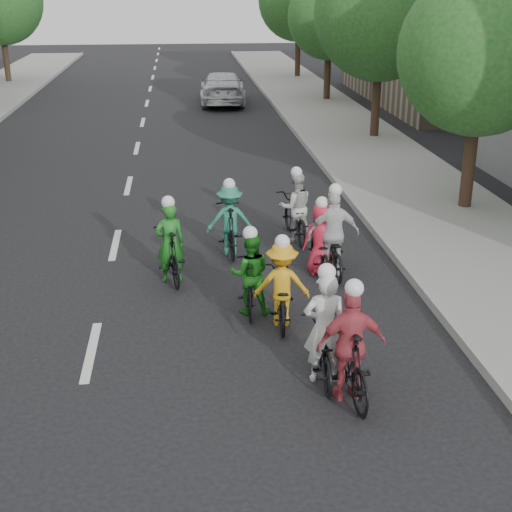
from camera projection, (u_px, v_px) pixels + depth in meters
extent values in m
plane|color=black|center=(91.00, 352.00, 11.47)|extent=(120.00, 120.00, 0.00)
cube|color=gray|center=(396.00, 176.00, 21.51)|extent=(4.00, 80.00, 0.15)
cube|color=#999993|center=(333.00, 177.00, 21.31)|extent=(0.18, 80.00, 0.18)
cube|color=gray|center=(481.00, 16.00, 33.86)|extent=(10.00, 14.00, 8.00)
cylinder|color=black|center=(6.00, 62.00, 40.80)|extent=(0.32, 0.32, 2.48)
cylinder|color=black|center=(468.00, 168.00, 18.05)|extent=(0.32, 0.32, 2.27)
sphere|color=#1B511E|center=(481.00, 52.00, 17.02)|extent=(4.00, 4.00, 4.00)
cylinder|color=black|center=(376.00, 106.00, 26.35)|extent=(0.32, 0.32, 2.48)
sphere|color=#1B511E|center=(381.00, 12.00, 25.17)|extent=(4.80, 4.80, 4.80)
cylinder|color=black|center=(327.00, 78.00, 34.74)|extent=(0.32, 0.32, 2.27)
sphere|color=#1B511E|center=(329.00, 17.00, 33.71)|extent=(4.00, 4.00, 4.00)
cylinder|color=black|center=(298.00, 57.00, 43.04)|extent=(0.32, 0.32, 2.48)
sphere|color=#1B511E|center=(299.00, 0.00, 41.86)|extent=(4.80, 4.80, 4.80)
imported|color=black|center=(322.00, 351.00, 10.61)|extent=(0.65, 1.64, 0.85)
imported|color=silver|center=(325.00, 328.00, 10.36)|extent=(0.65, 0.44, 1.72)
sphere|color=white|center=(327.00, 272.00, 10.04)|extent=(0.26, 0.26, 0.26)
imported|color=black|center=(250.00, 285.00, 12.75)|extent=(0.59, 1.66, 0.98)
imported|color=#1B7A1B|center=(250.00, 274.00, 12.57)|extent=(0.77, 0.62, 1.49)
sphere|color=white|center=(250.00, 233.00, 12.29)|extent=(0.26, 0.26, 0.26)
imported|color=black|center=(281.00, 297.00, 12.34)|extent=(0.75, 1.77, 0.90)
imported|color=gold|center=(282.00, 284.00, 12.14)|extent=(1.01, 0.64, 1.49)
sphere|color=white|center=(282.00, 242.00, 11.87)|extent=(0.26, 0.26, 0.26)
imported|color=black|center=(349.00, 360.00, 10.10)|extent=(0.63, 1.86, 1.10)
imported|color=#C2444F|center=(351.00, 345.00, 9.90)|extent=(1.02, 0.48, 1.69)
sphere|color=white|center=(354.00, 288.00, 9.58)|extent=(0.26, 0.26, 0.26)
imported|color=black|center=(319.00, 252.00, 14.50)|extent=(0.60, 1.63, 0.85)
imported|color=red|center=(321.00, 239.00, 14.29)|extent=(0.73, 0.48, 1.47)
sphere|color=white|center=(322.00, 203.00, 14.02)|extent=(0.26, 0.26, 0.26)
imported|color=black|center=(171.00, 254.00, 14.08)|extent=(0.82, 1.85, 1.07)
imported|color=#207822|center=(170.00, 243.00, 13.89)|extent=(0.65, 0.48, 1.61)
sphere|color=white|center=(168.00, 202.00, 13.59)|extent=(0.26, 0.26, 0.26)
imported|color=black|center=(295.00, 218.00, 16.32)|extent=(0.83, 1.97, 1.01)
imported|color=silver|center=(296.00, 207.00, 16.13)|extent=(0.81, 0.66, 1.58)
sphere|color=white|center=(296.00, 172.00, 15.84)|extent=(0.26, 0.26, 0.26)
imported|color=black|center=(229.00, 229.00, 15.46)|extent=(0.58, 1.85, 1.10)
imported|color=#2A7E63|center=(230.00, 220.00, 15.29)|extent=(1.02, 0.61, 1.55)
sphere|color=white|center=(229.00, 184.00, 15.00)|extent=(0.26, 0.26, 0.26)
imported|color=black|center=(332.00, 250.00, 14.41)|extent=(0.66, 1.84, 0.96)
imported|color=silver|center=(334.00, 233.00, 14.18)|extent=(1.03, 0.44, 1.76)
sphere|color=white|center=(336.00, 190.00, 13.85)|extent=(0.26, 0.26, 0.26)
imported|color=silver|center=(223.00, 88.00, 34.28)|extent=(2.37, 5.27, 1.50)
imported|color=silver|center=(219.00, 85.00, 36.38)|extent=(1.45, 3.59, 1.22)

